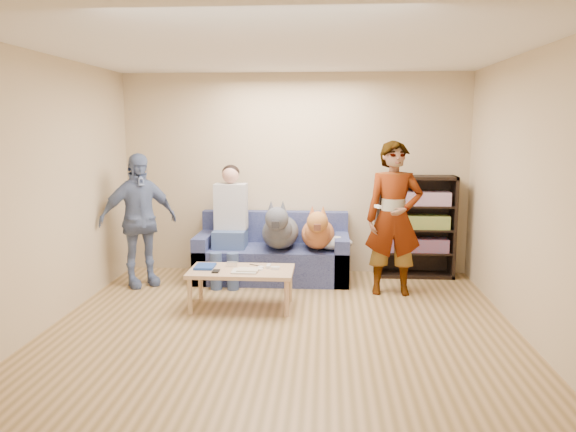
# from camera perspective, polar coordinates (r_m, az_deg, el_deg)

# --- Properties ---
(ground) EXTENTS (5.00, 5.00, 0.00)m
(ground) POSITION_cam_1_polar(r_m,az_deg,el_deg) (5.22, -0.92, -12.48)
(ground) COLOR brown
(ground) RESTS_ON ground
(ceiling) EXTENTS (5.00, 5.00, 0.00)m
(ceiling) POSITION_cam_1_polar(r_m,az_deg,el_deg) (4.90, -1.00, 17.08)
(ceiling) COLOR white
(ceiling) RESTS_ON ground
(wall_back) EXTENTS (4.50, 0.00, 4.50)m
(wall_back) POSITION_cam_1_polar(r_m,az_deg,el_deg) (7.37, 0.69, 4.29)
(wall_back) COLOR tan
(wall_back) RESTS_ON ground
(wall_front) EXTENTS (4.50, 0.00, 4.50)m
(wall_front) POSITION_cam_1_polar(r_m,az_deg,el_deg) (2.45, -5.95, -5.66)
(wall_front) COLOR tan
(wall_front) RESTS_ON ground
(wall_left) EXTENTS (0.00, 5.00, 5.00)m
(wall_left) POSITION_cam_1_polar(r_m,az_deg,el_deg) (5.55, -24.78, 1.85)
(wall_left) COLOR tan
(wall_left) RESTS_ON ground
(wall_right) EXTENTS (0.00, 5.00, 5.00)m
(wall_right) POSITION_cam_1_polar(r_m,az_deg,el_deg) (5.21, 24.54, 1.44)
(wall_right) COLOR tan
(wall_right) RESTS_ON ground
(blanket) EXTENTS (0.45, 0.38, 0.16)m
(blanket) POSITION_cam_1_polar(r_m,az_deg,el_deg) (6.90, 4.72, -2.74)
(blanket) COLOR #A2A2A6
(blanket) RESTS_ON sofa
(person_standing_right) EXTENTS (0.64, 0.42, 1.76)m
(person_standing_right) POSITION_cam_1_polar(r_m,az_deg,el_deg) (6.50, 10.70, -0.25)
(person_standing_right) COLOR gray
(person_standing_right) RESTS_ON ground
(person_standing_left) EXTENTS (0.99, 0.88, 1.61)m
(person_standing_left) POSITION_cam_1_polar(r_m,az_deg,el_deg) (6.97, -14.95, -0.41)
(person_standing_left) COLOR #6B78AC
(person_standing_left) RESTS_ON ground
(held_controller) EXTENTS (0.08, 0.13, 0.03)m
(held_controller) POSITION_cam_1_polar(r_m,az_deg,el_deg) (6.26, 9.14, 0.95)
(held_controller) COLOR white
(held_controller) RESTS_ON person_standing_right
(notebook_blue) EXTENTS (0.20, 0.26, 0.03)m
(notebook_blue) POSITION_cam_1_polar(r_m,az_deg,el_deg) (6.11, -8.42, -5.09)
(notebook_blue) COLOR #1B3D95
(notebook_blue) RESTS_ON coffee_table
(papers) EXTENTS (0.26, 0.20, 0.02)m
(papers) POSITION_cam_1_polar(r_m,az_deg,el_deg) (5.89, -4.43, -5.61)
(papers) COLOR beige
(papers) RESTS_ON coffee_table
(magazine) EXTENTS (0.22, 0.17, 0.01)m
(magazine) POSITION_cam_1_polar(r_m,az_deg,el_deg) (5.90, -4.11, -5.44)
(magazine) COLOR beige
(magazine) RESTS_ON coffee_table
(camera_silver) EXTENTS (0.11, 0.06, 0.05)m
(camera_silver) POSITION_cam_1_polar(r_m,az_deg,el_deg) (6.12, -5.71, -4.89)
(camera_silver) COLOR silver
(camera_silver) RESTS_ON coffee_table
(controller_a) EXTENTS (0.04, 0.13, 0.03)m
(controller_a) POSITION_cam_1_polar(r_m,az_deg,el_deg) (6.05, -1.99, -5.11)
(controller_a) COLOR silver
(controller_a) RESTS_ON coffee_table
(controller_b) EXTENTS (0.09, 0.06, 0.03)m
(controller_b) POSITION_cam_1_polar(r_m,az_deg,el_deg) (5.96, -1.30, -5.32)
(controller_b) COLOR white
(controller_b) RESTS_ON coffee_table
(headphone_cup_a) EXTENTS (0.07, 0.07, 0.02)m
(headphone_cup_a) POSITION_cam_1_polar(r_m,az_deg,el_deg) (5.94, -2.88, -5.43)
(headphone_cup_a) COLOR white
(headphone_cup_a) RESTS_ON coffee_table
(headphone_cup_b) EXTENTS (0.07, 0.07, 0.02)m
(headphone_cup_b) POSITION_cam_1_polar(r_m,az_deg,el_deg) (6.02, -2.79, -5.24)
(headphone_cup_b) COLOR silver
(headphone_cup_b) RESTS_ON coffee_table
(pen_orange) EXTENTS (0.13, 0.06, 0.01)m
(pen_orange) POSITION_cam_1_polar(r_m,az_deg,el_deg) (5.84, -5.19, -5.78)
(pen_orange) COLOR orange
(pen_orange) RESTS_ON coffee_table
(pen_black) EXTENTS (0.13, 0.08, 0.01)m
(pen_black) POSITION_cam_1_polar(r_m,az_deg,el_deg) (6.15, -3.40, -5.00)
(pen_black) COLOR black
(pen_black) RESTS_ON coffee_table
(wallet) EXTENTS (0.07, 0.12, 0.02)m
(wallet) POSITION_cam_1_polar(r_m,az_deg,el_deg) (5.92, -7.34, -5.58)
(wallet) COLOR black
(wallet) RESTS_ON coffee_table
(sofa) EXTENTS (1.90, 0.85, 0.82)m
(sofa) POSITION_cam_1_polar(r_m,az_deg,el_deg) (7.15, -1.51, -4.13)
(sofa) COLOR #515B93
(sofa) RESTS_ON ground
(person_seated) EXTENTS (0.40, 0.73, 1.47)m
(person_seated) POSITION_cam_1_polar(r_m,az_deg,el_deg) (7.00, -5.93, -0.36)
(person_seated) COLOR #40628D
(person_seated) RESTS_ON sofa
(dog_gray) EXTENTS (0.45, 1.27, 0.65)m
(dog_gray) POSITION_cam_1_polar(r_m,az_deg,el_deg) (6.89, -0.85, -1.44)
(dog_gray) COLOR #46494F
(dog_gray) RESTS_ON sofa
(dog_tan) EXTENTS (0.41, 1.16, 0.59)m
(dog_tan) POSITION_cam_1_polar(r_m,az_deg,el_deg) (6.89, 3.06, -1.64)
(dog_tan) COLOR #AA6934
(dog_tan) RESTS_ON sofa
(coffee_table) EXTENTS (1.10, 0.60, 0.42)m
(coffee_table) POSITION_cam_1_polar(r_m,az_deg,el_deg) (6.00, -4.76, -5.86)
(coffee_table) COLOR tan
(coffee_table) RESTS_ON ground
(bookshelf) EXTENTS (1.00, 0.34, 1.30)m
(bookshelf) POSITION_cam_1_polar(r_m,az_deg,el_deg) (7.36, 12.75, -0.82)
(bookshelf) COLOR black
(bookshelf) RESTS_ON ground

